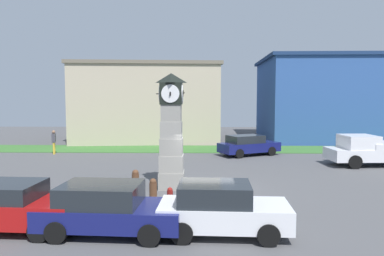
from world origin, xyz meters
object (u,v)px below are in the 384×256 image
at_px(pedestrian_crossing_lot, 54,140).
at_px(bollard_far_row, 170,200).
at_px(clock_tower, 171,134).
at_px(bollard_near_tower, 136,184).
at_px(car_silver_hatch, 248,145).
at_px(bollard_mid_row, 153,191).
at_px(car_by_building, 221,209).
at_px(pickup_truck, 373,150).
at_px(car_near_tower, 108,208).
at_px(car_navy_sedan, 10,206).

bearing_deg(pedestrian_crossing_lot, bollard_far_row, -55.21).
distance_m(clock_tower, bollard_near_tower, 2.88).
bearing_deg(car_silver_hatch, bollard_mid_row, -113.11).
distance_m(bollard_near_tower, car_by_building, 5.18).
bearing_deg(clock_tower, car_silver_hatch, 64.19).
bearing_deg(car_silver_hatch, pickup_truck, -28.34).
bearing_deg(car_by_building, bollard_far_row, 130.92).
height_order(bollard_mid_row, pedestrian_crossing_lot, pedestrian_crossing_lot).
relative_size(car_near_tower, car_by_building, 1.11).
xyz_separation_m(car_by_building, pedestrian_crossing_lot, (-11.27, 15.74, 0.21)).
relative_size(car_near_tower, car_silver_hatch, 0.95).
height_order(bollard_far_row, pedestrian_crossing_lot, pedestrian_crossing_lot).
bearing_deg(bollard_near_tower, pickup_truck, 30.34).
bearing_deg(car_navy_sedan, car_near_tower, -3.76).
height_order(bollard_near_tower, car_navy_sedan, car_navy_sedan).
height_order(car_navy_sedan, pedestrian_crossing_lot, pedestrian_crossing_lot).
distance_m(car_near_tower, car_silver_hatch, 16.60).
xyz_separation_m(clock_tower, bollard_near_tower, (-1.34, -1.73, -1.87)).
xyz_separation_m(clock_tower, pedestrian_crossing_lot, (-9.34, 10.01, -1.47)).
relative_size(bollard_far_row, pedestrian_crossing_lot, 0.54).
bearing_deg(clock_tower, car_near_tower, -104.53).
bearing_deg(car_silver_hatch, car_navy_sedan, -121.44).
bearing_deg(car_navy_sedan, bollard_near_tower, 49.17).
height_order(bollard_near_tower, car_silver_hatch, car_silver_hatch).
distance_m(pickup_truck, pedestrian_crossing_lot, 21.45).
relative_size(car_navy_sedan, pedestrian_crossing_lot, 2.44).
height_order(car_near_tower, car_silver_hatch, car_near_tower).
height_order(bollard_near_tower, pickup_truck, pickup_truck).
bearing_deg(bollard_near_tower, car_by_building, -50.69).
bearing_deg(car_by_building, car_near_tower, 179.45).
relative_size(bollard_near_tower, bollard_far_row, 1.24).
distance_m(bollard_far_row, pedestrian_crossing_lot, 16.78).
height_order(clock_tower, bollard_near_tower, clock_tower).
height_order(bollard_mid_row, car_by_building, car_by_building).
xyz_separation_m(pickup_truck, pedestrian_crossing_lot, (-21.05, 4.09, 0.07)).
bearing_deg(car_navy_sedan, pickup_truck, 34.97).
relative_size(car_navy_sedan, car_by_building, 1.07).
xyz_separation_m(car_navy_sedan, car_by_building, (6.54, -0.24, 0.02)).
relative_size(bollard_near_tower, car_silver_hatch, 0.25).
distance_m(clock_tower, bollard_far_row, 4.27).
distance_m(bollard_far_row, car_silver_hatch, 14.19).
distance_m(bollard_near_tower, car_navy_sedan, 4.98).
distance_m(bollard_mid_row, pickup_truck, 14.87).
bearing_deg(pedestrian_crossing_lot, car_navy_sedan, -73.01).
relative_size(clock_tower, car_by_building, 1.32).
height_order(clock_tower, car_silver_hatch, clock_tower).
distance_m(car_silver_hatch, pickup_truck, 7.98).
bearing_deg(car_near_tower, bollard_far_row, 48.49).
height_order(car_navy_sedan, car_near_tower, car_near_tower).
height_order(car_navy_sedan, car_by_building, car_by_building).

